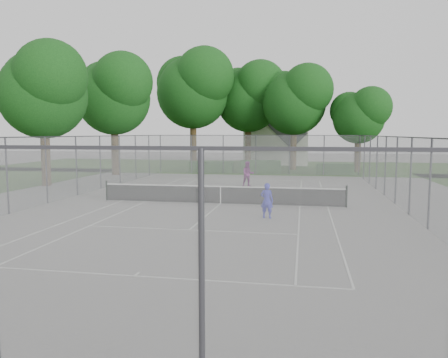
% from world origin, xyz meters
% --- Properties ---
extents(ground, '(120.00, 120.00, 0.00)m').
position_xyz_m(ground, '(0.00, 0.00, 0.00)').
color(ground, slate).
rests_on(ground, ground).
extents(grass_far, '(60.00, 20.00, 0.00)m').
position_xyz_m(grass_far, '(0.00, 26.00, 0.00)').
color(grass_far, '#244614').
rests_on(grass_far, ground).
extents(court_markings, '(11.03, 23.83, 0.01)m').
position_xyz_m(court_markings, '(0.00, 0.00, 0.01)').
color(court_markings, silver).
rests_on(court_markings, ground).
extents(tennis_net, '(12.87, 0.10, 1.10)m').
position_xyz_m(tennis_net, '(0.00, 0.00, 0.51)').
color(tennis_net, black).
rests_on(tennis_net, ground).
extents(perimeter_fence, '(18.08, 34.08, 3.52)m').
position_xyz_m(perimeter_fence, '(0.00, 0.00, 1.81)').
color(perimeter_fence, '#38383D').
rests_on(perimeter_fence, ground).
extents(tree_far_left, '(8.62, 7.87, 12.39)m').
position_xyz_m(tree_far_left, '(-7.12, 22.44, 8.52)').
color(tree_far_left, '#362613').
rests_on(tree_far_left, ground).
extents(tree_far_midleft, '(7.90, 7.21, 11.35)m').
position_xyz_m(tree_far_midleft, '(-1.65, 25.11, 7.80)').
color(tree_far_midleft, '#362613').
rests_on(tree_far_midleft, ground).
extents(tree_far_midright, '(7.28, 6.65, 10.46)m').
position_xyz_m(tree_far_midright, '(3.30, 22.43, 7.19)').
color(tree_far_midright, '#362613').
rests_on(tree_far_midright, ground).
extents(tree_far_right, '(5.59, 5.10, 8.03)m').
position_xyz_m(tree_far_right, '(9.41, 21.17, 5.51)').
color(tree_far_right, '#362613').
rests_on(tree_far_right, ground).
extents(tree_side_back, '(7.35, 6.71, 10.57)m').
position_xyz_m(tree_side_back, '(-12.13, 14.01, 7.26)').
color(tree_side_back, '#362613').
rests_on(tree_side_back, ground).
extents(tree_side_front, '(6.87, 6.28, 9.88)m').
position_xyz_m(tree_side_front, '(-13.46, 5.48, 6.79)').
color(tree_side_front, '#362613').
rests_on(tree_side_front, ground).
extents(hedge_left, '(4.11, 1.23, 1.03)m').
position_xyz_m(hedge_left, '(-4.35, 18.01, 0.51)').
color(hedge_left, '#214D18').
rests_on(hedge_left, ground).
extents(hedge_mid, '(3.73, 1.07, 1.17)m').
position_xyz_m(hedge_mid, '(0.33, 18.09, 0.59)').
color(hedge_mid, '#214D18').
rests_on(hedge_mid, ground).
extents(hedge_right, '(3.25, 1.19, 0.97)m').
position_xyz_m(hedge_right, '(7.05, 18.05, 0.49)').
color(hedge_right, '#214D18').
rests_on(hedge_right, ground).
extents(house, '(7.33, 5.68, 9.12)m').
position_xyz_m(house, '(1.05, 30.37, 3.67)').
color(house, silver).
rests_on(house, ground).
extents(girl_player, '(0.62, 0.46, 1.54)m').
position_xyz_m(girl_player, '(2.71, -3.47, 0.77)').
color(girl_player, '#3132B9').
rests_on(girl_player, ground).
extents(woman_player, '(1.02, 0.90, 1.75)m').
position_xyz_m(woman_player, '(0.48, 7.60, 0.87)').
color(woman_player, '#7B2971').
rests_on(woman_player, ground).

